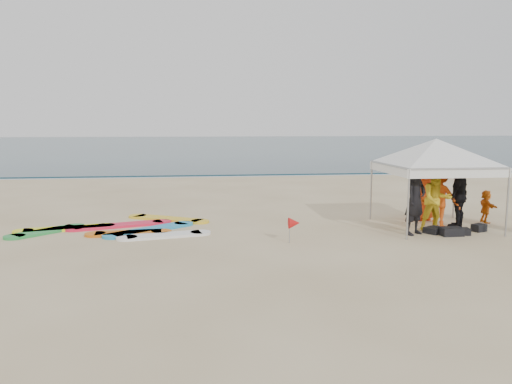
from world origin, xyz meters
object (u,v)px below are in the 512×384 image
at_px(person_black_a, 415,199).
at_px(surfboard_spread, 123,228).
at_px(person_orange_a, 440,197).
at_px(marker_pennant, 294,223).
at_px(person_black_b, 459,196).
at_px(canopy_tent, 436,139).
at_px(person_seated, 486,206).
at_px(person_orange_b, 424,192).
at_px(person_yellow, 436,199).

relative_size(person_black_a, surfboard_spread, 0.38).
xyz_separation_m(person_orange_a, marker_pennant, (-4.48, -1.41, -0.37)).
bearing_deg(person_orange_a, person_black_b, -159.61).
relative_size(person_orange_a, canopy_tent, 0.46).
xyz_separation_m(person_black_b, marker_pennant, (-4.93, -1.20, -0.42)).
bearing_deg(person_seated, marker_pennant, 113.30).
height_order(person_orange_b, surfboard_spread, person_orange_b).
height_order(person_yellow, marker_pennant, person_yellow).
bearing_deg(canopy_tent, person_black_b, -13.24).
bearing_deg(canopy_tent, person_yellow, -107.93).
distance_m(marker_pennant, surfboard_spread, 4.94).
relative_size(person_seated, canopy_tent, 0.26).
xyz_separation_m(person_orange_b, surfboard_spread, (-8.90, -0.28, -0.85)).
xyz_separation_m(person_orange_a, canopy_tent, (-0.22, -0.05, 1.63)).
height_order(person_orange_b, person_seated, person_orange_b).
xyz_separation_m(person_orange_a, person_seated, (1.68, 0.44, -0.38)).
bearing_deg(person_black_a, person_yellow, -9.76).
bearing_deg(surfboard_spread, canopy_tent, -4.96).
bearing_deg(person_seated, person_yellow, 121.57).
relative_size(person_black_b, canopy_tent, 0.48).
relative_size(canopy_tent, surfboard_spread, 0.75).
bearing_deg(person_seated, person_orange_b, 78.44).
relative_size(person_black_b, person_orange_b, 1.04).
relative_size(person_seated, marker_pennant, 1.53).
relative_size(person_black_a, person_orange_a, 1.12).
bearing_deg(surfboard_spread, person_yellow, -8.15).
relative_size(person_black_a, marker_pennant, 3.03).
distance_m(person_orange_a, canopy_tent, 1.65).
bearing_deg(person_orange_a, person_yellow, 99.07).
bearing_deg(person_black_b, person_orange_a, -67.49).
xyz_separation_m(person_yellow, marker_pennant, (-4.11, -0.89, -0.38)).
bearing_deg(person_seated, person_black_b, 124.14).
xyz_separation_m(person_orange_b, canopy_tent, (-0.20, -1.04, 1.62)).
relative_size(person_orange_a, person_seated, 1.78).
bearing_deg(person_yellow, surfboard_spread, 173.33).
bearing_deg(canopy_tent, marker_pennant, -162.30).
bearing_deg(person_orange_a, marker_pennant, 62.05).
relative_size(person_yellow, person_black_b, 0.95).
xyz_separation_m(person_black_a, person_seated, (2.80, 1.29, -0.48)).
distance_m(person_black_a, person_seated, 3.12).
distance_m(person_black_a, person_orange_a, 1.42).
bearing_deg(person_yellow, person_black_a, -154.37).
xyz_separation_m(person_seated, marker_pennant, (-6.16, -1.84, 0.01)).
distance_m(person_black_a, marker_pennant, 3.43).
distance_m(canopy_tent, surfboard_spread, 9.08).
bearing_deg(marker_pennant, person_orange_b, 28.29).
bearing_deg(person_yellow, person_orange_b, 78.47).
relative_size(person_black_a, person_orange_b, 1.10).
relative_size(person_orange_b, surfboard_spread, 0.35).
height_order(person_black_a, person_black_b, person_black_a).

